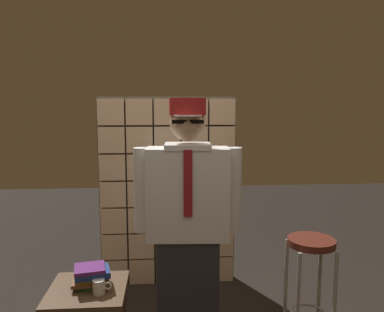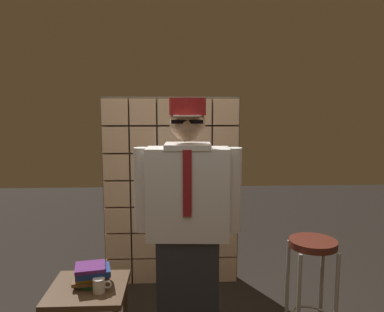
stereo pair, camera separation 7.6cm
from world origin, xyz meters
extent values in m
cube|color=#E0B78C|center=(-0.53, 1.47, 0.12)|extent=(0.25, 0.08, 0.25)
cube|color=#E0B78C|center=(-0.26, 1.47, 0.12)|extent=(0.25, 0.08, 0.25)
cube|color=#E0B78C|center=(0.00, 1.47, 0.12)|extent=(0.25, 0.08, 0.25)
cube|color=#E0B78C|center=(0.26, 1.47, 0.12)|extent=(0.25, 0.08, 0.25)
cube|color=#E0B78C|center=(0.53, 1.47, 0.12)|extent=(0.25, 0.08, 0.25)
cube|color=#E0B78C|center=(-0.53, 1.47, 0.39)|extent=(0.25, 0.08, 0.25)
cube|color=#E0B78C|center=(-0.26, 1.47, 0.39)|extent=(0.25, 0.08, 0.25)
cube|color=#E0B78C|center=(0.00, 1.47, 0.39)|extent=(0.25, 0.08, 0.25)
cube|color=#E0B78C|center=(0.26, 1.47, 0.39)|extent=(0.25, 0.08, 0.25)
cube|color=#E0B78C|center=(0.53, 1.47, 0.39)|extent=(0.25, 0.08, 0.25)
cube|color=#E0B78C|center=(-0.53, 1.47, 0.65)|extent=(0.25, 0.08, 0.25)
cube|color=#E0B78C|center=(-0.26, 1.47, 0.65)|extent=(0.25, 0.08, 0.25)
cube|color=#E0B78C|center=(0.00, 1.47, 0.65)|extent=(0.25, 0.08, 0.25)
cube|color=#E0B78C|center=(0.26, 1.47, 0.65)|extent=(0.25, 0.08, 0.25)
cube|color=#E0B78C|center=(0.53, 1.47, 0.65)|extent=(0.25, 0.08, 0.25)
cube|color=#E0B78C|center=(-0.53, 1.47, 0.92)|extent=(0.25, 0.08, 0.25)
cube|color=#E0B78C|center=(-0.26, 1.47, 0.92)|extent=(0.25, 0.08, 0.25)
cube|color=#E0B78C|center=(0.00, 1.47, 0.92)|extent=(0.25, 0.08, 0.25)
cube|color=#E0B78C|center=(0.26, 1.47, 0.92)|extent=(0.25, 0.08, 0.25)
cube|color=#E0B78C|center=(0.53, 1.47, 0.92)|extent=(0.25, 0.08, 0.25)
cube|color=#E0B78C|center=(-0.53, 1.47, 1.18)|extent=(0.25, 0.08, 0.25)
cube|color=#E0B78C|center=(-0.26, 1.47, 1.18)|extent=(0.25, 0.08, 0.25)
cube|color=#E0B78C|center=(0.00, 1.47, 1.18)|extent=(0.25, 0.08, 0.25)
cube|color=#E0B78C|center=(0.26, 1.47, 1.18)|extent=(0.25, 0.08, 0.25)
cube|color=#E0B78C|center=(0.53, 1.47, 1.18)|extent=(0.25, 0.08, 0.25)
cube|color=#E0B78C|center=(-0.53, 1.47, 1.45)|extent=(0.25, 0.08, 0.25)
cube|color=#E0B78C|center=(-0.26, 1.47, 1.45)|extent=(0.25, 0.08, 0.25)
cube|color=#E0B78C|center=(0.00, 1.47, 1.45)|extent=(0.25, 0.08, 0.25)
cube|color=#E0B78C|center=(0.26, 1.47, 1.45)|extent=(0.25, 0.08, 0.25)
cube|color=#E0B78C|center=(0.53, 1.47, 1.45)|extent=(0.25, 0.08, 0.25)
cube|color=#E0B78C|center=(-0.53, 1.47, 1.71)|extent=(0.25, 0.08, 0.25)
cube|color=#E0B78C|center=(-0.26, 1.47, 1.71)|extent=(0.25, 0.08, 0.25)
cube|color=#E0B78C|center=(0.00, 1.47, 1.71)|extent=(0.25, 0.08, 0.25)
cube|color=#E0B78C|center=(0.26, 1.47, 1.71)|extent=(0.25, 0.08, 0.25)
cube|color=#E0B78C|center=(0.53, 1.47, 1.71)|extent=(0.25, 0.08, 0.25)
cube|color=#5B5447|center=(0.00, 1.52, 0.92)|extent=(1.35, 0.02, 1.88)
cube|color=#28282D|center=(0.12, 0.30, 0.44)|extent=(0.43, 0.24, 0.88)
cube|color=silver|center=(0.12, 0.30, 1.19)|extent=(0.56, 0.27, 0.62)
cube|color=maroon|center=(0.11, 0.18, 1.28)|extent=(0.06, 0.01, 0.43)
cube|color=silver|center=(0.12, 0.30, 1.51)|extent=(0.31, 0.27, 0.04)
sphere|color=tan|center=(0.12, 0.30, 1.66)|extent=(0.24, 0.24, 0.24)
ellipsoid|color=black|center=(0.12, 0.25, 1.62)|extent=(0.16, 0.09, 0.11)
cube|color=black|center=(0.12, 0.19, 1.67)|extent=(0.20, 0.02, 0.02)
cylinder|color=white|center=(0.12, 0.21, 1.71)|extent=(0.19, 0.19, 0.01)
cylinder|color=maroon|center=(0.12, 0.30, 1.77)|extent=(0.24, 0.24, 0.11)
cylinder|color=silver|center=(0.43, 0.28, 1.21)|extent=(0.12, 0.12, 0.57)
cylinder|color=silver|center=(-0.18, 0.32, 1.21)|extent=(0.12, 0.12, 0.57)
cylinder|color=#592319|center=(1.02, 0.36, 0.80)|extent=(0.34, 0.34, 0.05)
cylinder|color=#A59E93|center=(0.89, 0.23, 0.39)|extent=(0.03, 0.03, 0.77)
cylinder|color=#A59E93|center=(1.15, 0.23, 0.39)|extent=(0.03, 0.03, 0.77)
cylinder|color=#A59E93|center=(0.89, 0.50, 0.39)|extent=(0.03, 0.03, 0.77)
cylinder|color=#A59E93|center=(1.15, 0.50, 0.39)|extent=(0.03, 0.03, 0.77)
cube|color=#513823|center=(-0.56, 0.29, 0.52)|extent=(0.52, 0.52, 0.04)
cylinder|color=#513823|center=(-0.78, 0.51, 0.25)|extent=(0.04, 0.04, 0.50)
cylinder|color=#513823|center=(-0.34, 0.51, 0.25)|extent=(0.04, 0.04, 0.50)
cube|color=#1E592D|center=(-0.53, 0.31, 0.55)|extent=(0.20, 0.17, 0.03)
cube|color=brown|center=(-0.54, 0.31, 0.58)|extent=(0.26, 0.19, 0.03)
cube|color=olive|center=(-0.55, 0.31, 0.61)|extent=(0.20, 0.17, 0.03)
cube|color=navy|center=(-0.53, 0.31, 0.64)|extent=(0.27, 0.23, 0.04)
cube|color=#591E66|center=(-0.55, 0.31, 0.68)|extent=(0.23, 0.22, 0.02)
cylinder|color=silver|center=(-0.47, 0.21, 0.59)|extent=(0.08, 0.08, 0.09)
torus|color=silver|center=(-0.41, 0.21, 0.59)|extent=(0.06, 0.01, 0.06)
camera|label=1|loc=(-0.04, -2.19, 1.77)|focal=35.54mm
camera|label=2|loc=(0.04, -2.20, 1.77)|focal=35.54mm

